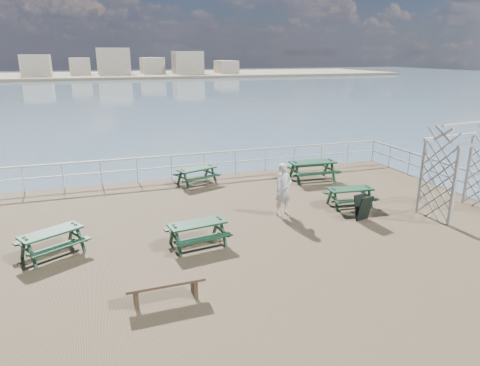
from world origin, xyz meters
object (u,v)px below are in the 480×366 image
trellis_arbor (462,174)px  person (283,190)px  picnic_table_c (312,167)px  picnic_table_e (350,193)px  picnic_table_b (197,172)px  picnic_table_d (198,229)px  picnic_table_a (52,238)px  flat_bench_far (165,286)px

trellis_arbor → person: bearing=156.0°
picnic_table_c → picnic_table_e: picnic_table_c is taller
picnic_table_b → person: person is taller
picnic_table_c → picnic_table_d: size_ratio=1.14×
picnic_table_a → picnic_table_b: (5.26, 5.26, 0.00)m
picnic_table_e → person: size_ratio=0.94×
picnic_table_a → picnic_table_d: picnic_table_d is taller
person → picnic_table_d: bearing=-170.8°
picnic_table_b → picnic_table_e: picnic_table_b is taller
picnic_table_c → trellis_arbor: bearing=-57.5°
picnic_table_e → trellis_arbor: (3.15, -1.79, 0.92)m
picnic_table_c → picnic_table_d: (-6.22, -4.87, -0.10)m
picnic_table_e → trellis_arbor: size_ratio=0.54×
picnic_table_a → picnic_table_c: size_ratio=0.99×
picnic_table_b → picnic_table_c: size_ratio=0.96×
picnic_table_b → picnic_table_d: size_ratio=1.09×
picnic_table_d → picnic_table_e: bearing=5.6°
picnic_table_b → picnic_table_c: 5.00m
trellis_arbor → picnic_table_c: bearing=112.1°
picnic_table_c → trellis_arbor: trellis_arbor is taller
picnic_table_d → flat_bench_far: picnic_table_d is taller
picnic_table_e → picnic_table_a: bearing=-169.8°
flat_bench_far → picnic_table_b: bearing=71.1°
picnic_table_e → person: 2.68m
picnic_table_d → trellis_arbor: 9.17m
flat_bench_far → picnic_table_d: bearing=61.3°
picnic_table_e → person: (-2.65, -0.03, 0.41)m
picnic_table_a → person: (7.24, 0.78, 0.41)m
picnic_table_e → trellis_arbor: trellis_arbor is taller
picnic_table_d → picnic_table_e: size_ratio=1.06×
picnic_table_b → picnic_table_e: (4.63, -4.45, -0.01)m
picnic_table_d → flat_bench_far: size_ratio=1.03×
picnic_table_c → flat_bench_far: (-7.56, -7.48, -0.24)m
picnic_table_e → picnic_table_c: bearing=91.2°
flat_bench_far → picnic_table_e: bearing=27.7°
person → picnic_table_c: bearing=35.2°
picnic_table_a → person: 7.29m
picnic_table_e → picnic_table_d: bearing=-160.5°
picnic_table_c → flat_bench_far: picnic_table_c is taller
picnic_table_d → trellis_arbor: (9.12, -0.31, 0.90)m
picnic_table_a → picnic_table_d: bearing=-39.1°
picnic_table_c → person: person is taller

